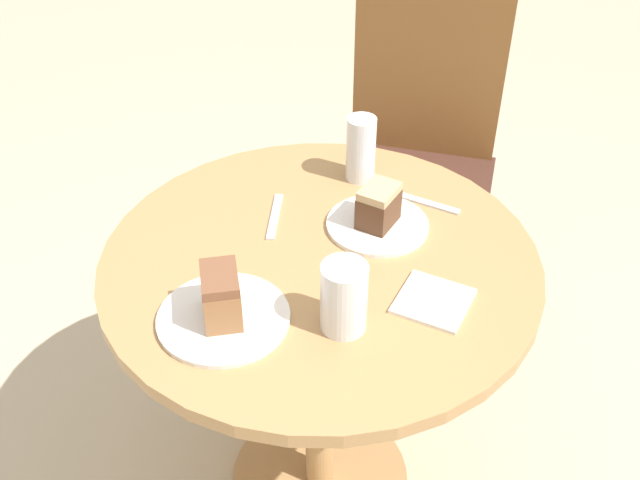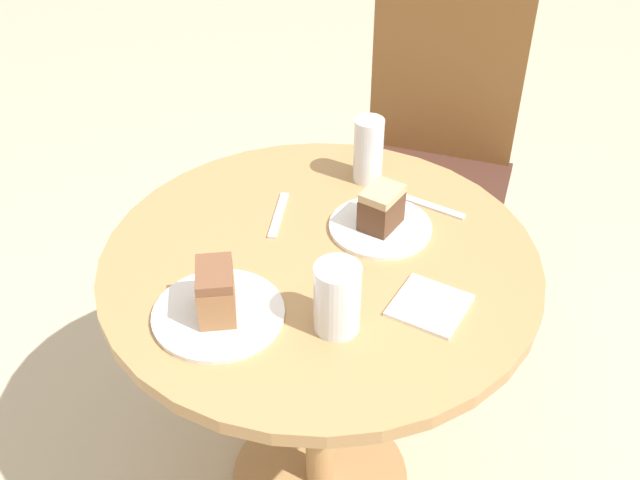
% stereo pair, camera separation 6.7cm
% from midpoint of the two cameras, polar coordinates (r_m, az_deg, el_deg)
% --- Properties ---
extents(ground_plane, '(8.00, 8.00, 0.00)m').
position_cam_midpoint_polar(ground_plane, '(2.04, 0.99, -17.85)').
color(ground_plane, beige).
extents(table, '(0.87, 0.87, 0.75)m').
position_cam_midpoint_polar(table, '(1.59, 1.21, -6.07)').
color(table, tan).
rests_on(table, ground_plane).
extents(chair, '(0.48, 0.46, 0.99)m').
position_cam_midpoint_polar(chair, '(2.23, 9.26, 5.90)').
color(chair, brown).
rests_on(chair, ground_plane).
extents(plate_near, '(0.21, 0.21, 0.01)m').
position_cam_midpoint_polar(plate_near, '(1.55, 5.84, 0.99)').
color(plate_near, white).
rests_on(plate_near, table).
extents(plate_far, '(0.24, 0.24, 0.01)m').
position_cam_midpoint_polar(plate_far, '(1.36, -6.34, -5.64)').
color(plate_far, white).
rests_on(plate_far, table).
extents(cake_slice_near, '(0.08, 0.10, 0.09)m').
position_cam_midpoint_polar(cake_slice_near, '(1.53, 5.96, 2.44)').
color(cake_slice_near, brown).
rests_on(cake_slice_near, plate_near).
extents(cake_slice_far, '(0.10, 0.12, 0.10)m').
position_cam_midpoint_polar(cake_slice_far, '(1.32, -6.50, -3.95)').
color(cake_slice_far, '#9E6B42').
rests_on(cake_slice_far, plate_far).
extents(glass_lemonade, '(0.07, 0.07, 0.15)m').
position_cam_midpoint_polar(glass_lemonade, '(1.67, 4.97, 6.61)').
color(glass_lemonade, silver).
rests_on(glass_lemonade, table).
extents(glass_water, '(0.08, 0.08, 0.13)m').
position_cam_midpoint_polar(glass_water, '(1.29, 2.80, -4.74)').
color(glass_water, silver).
rests_on(glass_water, table).
extents(napkin_stack, '(0.14, 0.14, 0.01)m').
position_cam_midpoint_polar(napkin_stack, '(1.38, 9.73, -4.98)').
color(napkin_stack, white).
rests_on(napkin_stack, table).
extents(fork, '(0.18, 0.05, 0.00)m').
position_cam_midpoint_polar(fork, '(1.64, 9.22, 2.68)').
color(fork, silver).
rests_on(fork, table).
extents(spoon, '(0.05, 0.16, 0.00)m').
position_cam_midpoint_polar(spoon, '(1.58, -1.97, 1.91)').
color(spoon, silver).
rests_on(spoon, table).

